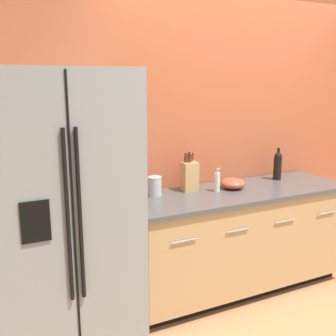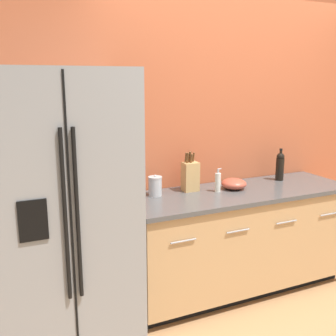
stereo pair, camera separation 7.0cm
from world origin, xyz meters
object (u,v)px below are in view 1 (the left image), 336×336
at_px(soap_dispenser, 217,182).
at_px(steel_canister, 155,186).
at_px(knife_block, 190,176).
at_px(mixing_bowl, 233,183).
at_px(refrigerator, 62,212).
at_px(wine_bottle, 278,165).

height_order(soap_dispenser, steel_canister, soap_dispenser).
relative_size(soap_dispenser, steel_canister, 1.14).
distance_m(knife_block, steel_canister, 0.32).
bearing_deg(knife_block, soap_dispenser, -31.66).
relative_size(knife_block, mixing_bowl, 1.56).
distance_m(knife_block, mixing_bowl, 0.38).
xyz_separation_m(knife_block, mixing_bowl, (0.36, -0.10, -0.08)).
xyz_separation_m(knife_block, steel_canister, (-0.32, -0.01, -0.05)).
xyz_separation_m(refrigerator, mixing_bowl, (1.44, 0.11, 0.01)).
bearing_deg(knife_block, wine_bottle, -1.43).
xyz_separation_m(soap_dispenser, steel_canister, (-0.51, 0.11, -0.00)).
height_order(wine_bottle, mixing_bowl, wine_bottle).
bearing_deg(refrigerator, mixing_bowl, 4.30).
height_order(refrigerator, knife_block, refrigerator).
relative_size(steel_canister, mixing_bowl, 0.81).
height_order(knife_block, steel_canister, knife_block).
distance_m(knife_block, wine_bottle, 0.91).
height_order(refrigerator, soap_dispenser, refrigerator).
bearing_deg(wine_bottle, mixing_bowl, -171.67).
bearing_deg(soap_dispenser, mixing_bowl, 5.44).
bearing_deg(refrigerator, wine_bottle, 5.41).
bearing_deg(steel_canister, soap_dispenser, -11.69).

